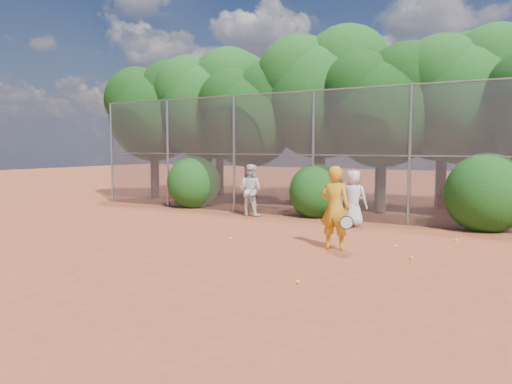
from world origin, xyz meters
The scene contains 22 objects.
ground centered at (0.00, 0.00, 0.00)m, with size 80.00×80.00×0.00m, color #973E22.
fence_back centered at (-0.12, 6.00, 2.05)m, with size 20.05×0.09×4.03m.
tree_0 centered at (-9.44, 8.04, 3.93)m, with size 4.38×3.81×6.00m.
tree_1 centered at (-6.94, 8.54, 4.16)m, with size 4.64×4.03×6.35m.
tree_2 centered at (-4.45, 7.83, 3.58)m, with size 3.99×3.47×5.47m.
tree_3 centered at (-1.94, 8.84, 4.40)m, with size 4.89×4.26×6.70m.
tree_4 centered at (0.55, 8.24, 3.76)m, with size 4.19×3.64×5.73m.
tree_5 centered at (3.06, 9.04, 4.05)m, with size 4.51×3.92×6.17m.
tree_9 centered at (-7.94, 10.84, 4.34)m, with size 4.83×4.20×6.62m.
tree_10 centered at (-2.93, 11.05, 4.63)m, with size 5.15×4.48×7.06m.
tree_11 centered at (2.06, 10.64, 4.16)m, with size 4.64×4.03×6.35m.
bush_0 centered at (-6.00, 6.30, 1.00)m, with size 2.00×2.00×2.00m, color #114310.
bush_1 centered at (-1.00, 6.30, 0.90)m, with size 1.80×1.80×1.80m, color #114310.
bush_2 centered at (4.00, 6.30, 1.10)m, with size 2.20×2.20×2.20m, color #114310.
player_yellow centered at (1.47, 1.77, 0.92)m, with size 0.86×0.54×1.85m.
player_teen centered at (0.71, 4.99, 0.82)m, with size 0.83×0.57×1.65m.
player_white centered at (-2.97, 5.40, 0.84)m, with size 0.88×0.75×1.69m.
ball_0 centered at (2.59, 2.62, 0.03)m, with size 0.07×0.07×0.07m, color #CADC28.
ball_1 centered at (2.01, -1.15, 0.03)m, with size 0.07×0.07×0.07m, color #CADC28.
ball_2 centered at (3.17, 1.65, 0.03)m, with size 0.07×0.07×0.07m, color #CADC28.
ball_3 centered at (-1.12, 1.53, 0.03)m, with size 0.07×0.07×0.07m, color #CADC28.
ball_4 centered at (3.60, 4.16, 0.03)m, with size 0.07×0.07×0.07m, color #CADC28.
Camera 1 is at (5.58, -8.43, 2.27)m, focal length 35.00 mm.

